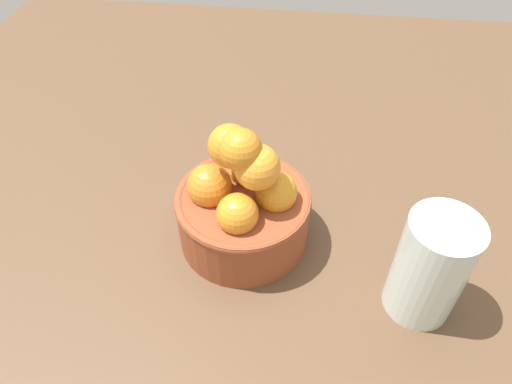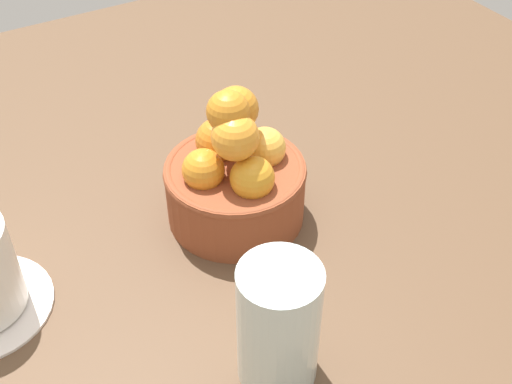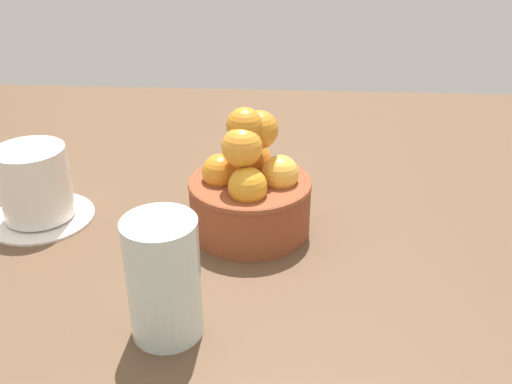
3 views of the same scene
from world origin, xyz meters
The scene contains 3 objects.
ground_plane centered at (0.00, 0.00, -2.44)cm, with size 113.65×103.51×4.88cm, color brown.
terracotta_bowl centered at (0.00, 0.00, 5.05)cm, with size 13.76×13.76×14.60cm.
water_glass centered at (6.02, 17.54, 5.62)cm, with size 6.31×6.31×11.23cm, color silver.
Camera 2 is at (22.97, 43.10, 45.15)cm, focal length 46.20 mm.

